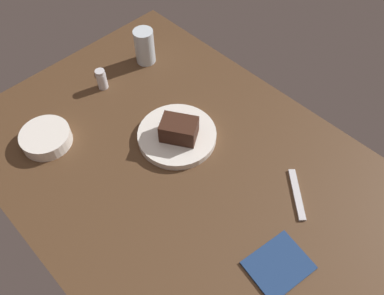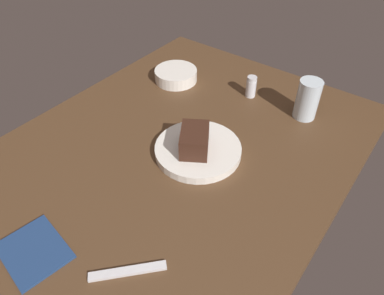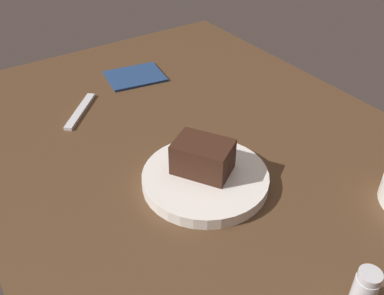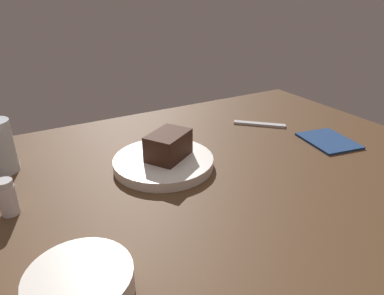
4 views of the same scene
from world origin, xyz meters
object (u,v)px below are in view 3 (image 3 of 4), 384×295
(salt_shaker, at_px, (364,290))
(chocolate_cake_slice, at_px, (203,157))
(dessert_spoon, at_px, (80,111))
(folded_napkin, at_px, (135,76))
(dessert_plate, at_px, (205,179))

(salt_shaker, bearing_deg, chocolate_cake_slice, -175.74)
(dessert_spoon, bearing_deg, folded_napkin, -22.94)
(dessert_spoon, height_order, folded_napkin, dessert_spoon)
(dessert_plate, bearing_deg, salt_shaker, 4.88)
(chocolate_cake_slice, bearing_deg, folded_napkin, 168.43)
(chocolate_cake_slice, xyz_separation_m, salt_shaker, (0.33, 0.02, -0.02))
(dessert_plate, relative_size, chocolate_cake_slice, 2.27)
(chocolate_cake_slice, height_order, folded_napkin, chocolate_cake_slice)
(chocolate_cake_slice, relative_size, salt_shaker, 1.45)
(salt_shaker, xyz_separation_m, dessert_spoon, (-0.67, -0.12, -0.03))
(dessert_plate, distance_m, dessert_spoon, 0.37)
(salt_shaker, xyz_separation_m, folded_napkin, (-0.76, 0.06, -0.03))
(dessert_plate, height_order, folded_napkin, dessert_plate)
(dessert_plate, relative_size, salt_shaker, 3.30)
(folded_napkin, bearing_deg, dessert_spoon, -65.68)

